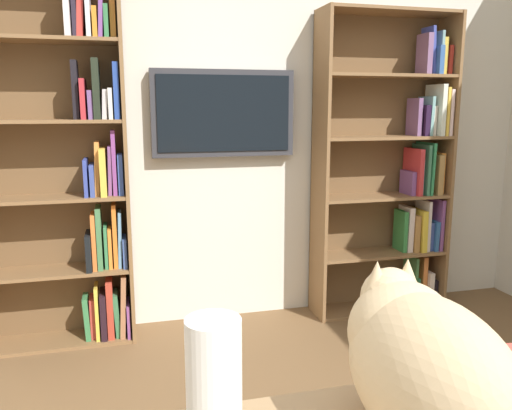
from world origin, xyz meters
name	(u,v)px	position (x,y,z in m)	size (l,w,h in m)	color
wall_back	(221,118)	(0.00, -2.23, 1.35)	(4.52, 0.06, 2.70)	silver
bookshelf_left	(397,171)	(-1.20, -2.06, 0.99)	(0.94, 0.28, 2.04)	brown
bookshelf_right	(66,165)	(0.96, -2.06, 1.09)	(0.95, 0.28, 2.24)	brown
wall_mounted_tv	(224,113)	(0.00, -2.15, 1.38)	(0.91, 0.07, 0.54)	#333338
cat	(420,361)	(0.08, 0.28, 0.92)	(0.28, 0.58, 0.34)	#D1B284
paper_towel_roll	(214,385)	(0.48, 0.21, 0.89)	(0.11, 0.11, 0.27)	white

